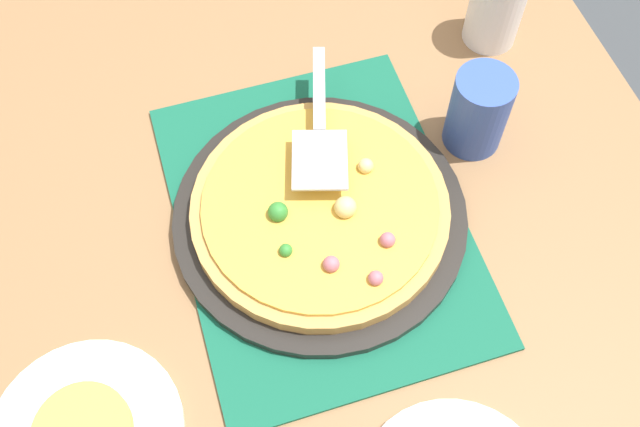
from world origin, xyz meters
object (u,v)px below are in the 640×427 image
cup_far (479,111)px  cup_corner (496,7)px  pizza (320,209)px  pizza_server (319,129)px  pizza_pan (320,216)px

cup_far → cup_corner: 0.20m
pizza → pizza_server: size_ratio=1.42×
pizza_server → pizza_pan: bearing=-16.8°
pizza → cup_corner: bearing=124.5°
pizza → cup_far: 0.25m
pizza → pizza_server: pizza_server is taller
pizza → cup_far: (-0.07, 0.24, 0.03)m
pizza_pan → cup_corner: bearing=124.4°
pizza → pizza_pan: bearing=-166.7°
pizza_pan → cup_far: (-0.07, 0.24, 0.05)m
pizza_pan → cup_corner: 0.42m
cup_corner → pizza_server: (0.14, -0.31, 0.01)m
pizza → pizza_server: 0.10m
pizza → cup_corner: 0.41m
pizza → cup_far: size_ratio=2.75×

